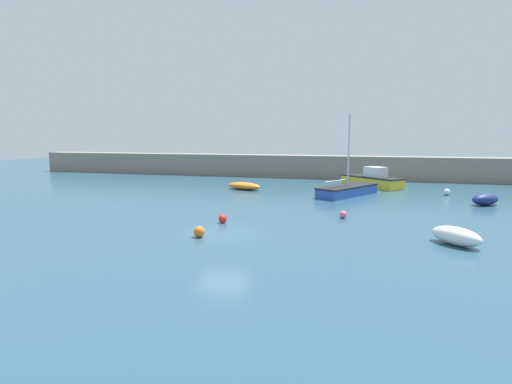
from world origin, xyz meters
TOP-DOWN VIEW (x-y plane):
  - ground_plane at (0.00, 0.00)m, footprint 120.00×120.00m
  - harbor_breakwater at (0.00, 26.67)m, footprint 67.07×2.70m
  - fishing_dinghy_green at (10.07, 0.76)m, footprint 2.25×2.26m
  - sailboat_tall_mast at (4.93, 13.76)m, footprint 4.50×6.04m
  - motorboat_with_cabin at (6.76, 19.68)m, footprint 5.58×5.34m
  - open_tender_yellow at (-3.71, 14.94)m, footprint 3.42×2.21m
  - dinghy_near_pier at (13.90, 11.93)m, footprint 2.30×2.16m
  - mooring_buoy_white at (12.28, 16.09)m, footprint 0.50×0.50m
  - mooring_buoy_red at (-0.81, 2.09)m, footprint 0.44×0.44m
  - mooring_buoy_orange at (-0.77, -0.99)m, footprint 0.50×0.50m
  - mooring_buoy_pink at (5.18, 5.08)m, footprint 0.41×0.41m

SIDE VIEW (x-z plane):
  - ground_plane at x=0.00m, z-range -0.20..0.00m
  - mooring_buoy_pink at x=5.18m, z-range 0.00..0.41m
  - mooring_buoy_red at x=-0.81m, z-range 0.00..0.44m
  - mooring_buoy_white at x=12.28m, z-range 0.00..0.50m
  - mooring_buoy_orange at x=-0.77m, z-range 0.00..0.50m
  - open_tender_yellow at x=-3.71m, z-range 0.00..0.62m
  - fishing_dinghy_green at x=10.07m, z-range 0.00..0.76m
  - dinghy_near_pier at x=13.90m, z-range 0.00..0.78m
  - sailboat_tall_mast at x=4.93m, z-range -2.66..3.50m
  - motorboat_with_cabin at x=6.76m, z-range -0.29..1.54m
  - harbor_breakwater at x=0.00m, z-range 0.00..2.41m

